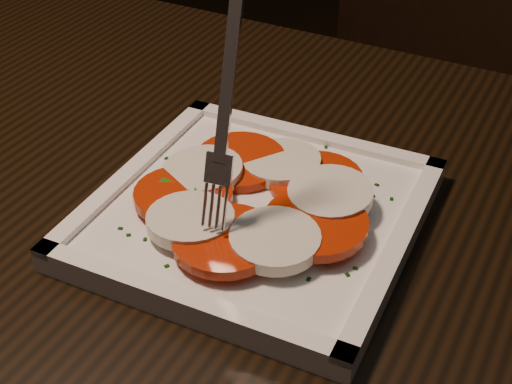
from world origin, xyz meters
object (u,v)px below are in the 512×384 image
at_px(fork, 230,99).
at_px(chair, 381,70).
at_px(table, 139,303).
at_px(plate, 256,215).

bearing_deg(fork, chair, 91.76).
xyz_separation_m(chair, fork, (0.21, -0.73, 0.34)).
relative_size(table, chair, 1.39).
bearing_deg(chair, table, -61.34).
xyz_separation_m(table, chair, (-0.13, 0.76, -0.12)).
bearing_deg(fork, plate, 61.68).
relative_size(plate, fork, 1.45).
bearing_deg(table, fork, 19.62).
distance_m(table, chair, 0.78).
bearing_deg(table, plate, 30.50).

